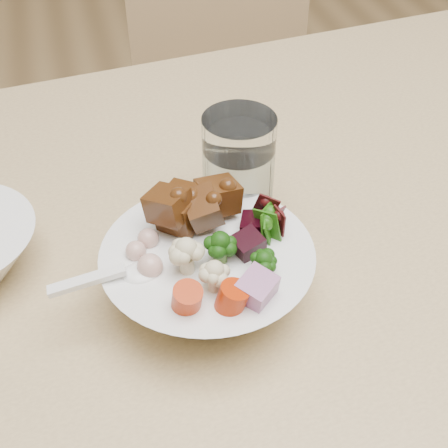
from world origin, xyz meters
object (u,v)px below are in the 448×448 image
object	(u,v)px
food_bowl	(209,270)
water_glass	(238,176)
dining_table	(338,306)
chair_far	(228,145)

from	to	relation	value
food_bowl	water_glass	bearing A→B (deg)	60.61
dining_table	water_glass	size ratio (longest dim) A/B	14.16
chair_far	water_glass	world-z (taller)	water_glass
chair_far	food_bowl	xyz separation A→B (m)	(-0.21, -0.70, 0.36)
dining_table	food_bowl	distance (m)	0.19
dining_table	chair_far	distance (m)	0.73
chair_far	water_glass	xyz separation A→B (m)	(-0.15, -0.60, 0.39)
chair_far	food_bowl	bearing A→B (deg)	-102.24
dining_table	chair_far	size ratio (longest dim) A/B	2.18
dining_table	chair_far	xyz separation A→B (m)	(0.06, 0.68, -0.25)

